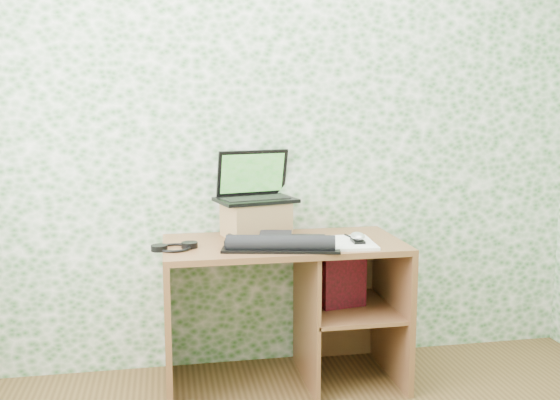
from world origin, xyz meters
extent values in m
plane|color=white|center=(0.00, 1.75, 1.30)|extent=(3.50, 0.00, 3.50)
cube|color=brown|center=(0.00, 1.44, 0.73)|extent=(1.20, 0.60, 0.03)
cube|color=brown|center=(-0.58, 1.44, 0.36)|extent=(0.03, 0.60, 0.72)
cube|color=brown|center=(0.58, 1.44, 0.36)|extent=(0.03, 0.60, 0.72)
cube|color=brown|center=(0.12, 1.44, 0.36)|extent=(0.02, 0.56, 0.72)
cube|color=brown|center=(0.35, 1.44, 0.38)|extent=(0.46, 0.56, 0.02)
cube|color=brown|center=(0.36, 1.73, 0.36)|extent=(0.48, 0.02, 0.72)
cube|color=olive|center=(-0.12, 1.58, 0.84)|extent=(0.36, 0.33, 0.19)
cube|color=black|center=(-0.12, 1.58, 0.94)|extent=(0.45, 0.36, 0.02)
cube|color=black|center=(-0.12, 1.57, 0.96)|extent=(0.36, 0.22, 0.00)
cube|color=black|center=(-0.12, 1.69, 1.08)|extent=(0.40, 0.16, 0.24)
cube|color=#1B5819|center=(-0.12, 1.69, 1.07)|extent=(0.35, 0.13, 0.21)
cube|color=black|center=(-0.05, 1.37, 0.77)|extent=(0.52, 0.28, 0.04)
cube|color=black|center=(-0.05, 1.37, 0.78)|extent=(0.19, 0.19, 0.06)
cylinder|color=black|center=(-0.05, 1.24, 0.79)|extent=(0.52, 0.18, 0.08)
cube|color=black|center=(-0.05, 1.24, 0.76)|extent=(0.57, 0.23, 0.01)
torus|color=black|center=(-0.54, 1.37, 0.76)|extent=(0.20, 0.20, 0.01)
cylinder|color=black|center=(-0.62, 1.36, 0.76)|extent=(0.08, 0.08, 0.03)
cylinder|color=black|center=(-0.47, 1.39, 0.76)|extent=(0.08, 0.08, 0.03)
cube|color=white|center=(0.32, 1.33, 0.76)|extent=(0.24, 0.33, 0.01)
ellipsoid|color=silver|center=(0.35, 1.30, 0.78)|extent=(0.07, 0.11, 0.04)
cylinder|color=black|center=(0.35, 1.39, 0.77)|extent=(0.04, 0.15, 0.01)
cube|color=maroon|center=(0.32, 1.44, 0.53)|extent=(0.24, 0.12, 0.28)
camera|label=1|loc=(-0.58, -1.58, 1.44)|focal=40.00mm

